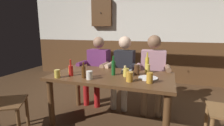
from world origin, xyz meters
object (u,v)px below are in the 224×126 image
Objects in this scene: person_2 at (153,69)px; bottle_0 at (147,64)px; pint_glass_2 at (130,77)px; wall_dart_cabinet at (102,13)px; pint_glass_6 at (126,72)px; pint_glass_0 at (147,69)px; person_1 at (123,68)px; pint_glass_5 at (89,75)px; table_candle at (125,68)px; condiment_caddy at (127,72)px; pint_glass_4 at (137,70)px; pint_glass_1 at (70,70)px; pint_glass_3 at (150,78)px; dining_table at (111,82)px; pint_glass_7 at (57,74)px; plate_0 at (148,78)px; person_0 at (97,66)px; bottle_1 at (71,70)px; bottle_3 at (84,72)px; bottle_2 at (113,67)px.

person_2 reaches higher than bottle_0.
pint_glass_2 is 0.17× the size of wall_dart_cabinet.
pint_glass_0 is at bearing 48.37° from pint_glass_6.
person_1 is 0.99m from pint_glass_5.
table_candle is 0.57× the size of condiment_caddy.
pint_glass_4 is at bearing 85.74° from pint_glass_2.
person_1 is at bearing 51.84° from pint_glass_1.
pint_glass_3 reaches higher than pint_glass_1.
wall_dart_cabinet is at bearing 108.31° from pint_glass_5.
dining_table is 0.74m from pint_glass_7.
pint_glass_2 is (0.31, -0.22, 0.16)m from dining_table.
pint_glass_1 is at bearing -167.08° from pint_glass_4.
person_2 is 0.89m from pint_glass_3.
bottle_0 is 1.14m from pint_glass_1.
pint_glass_6 is at bearing -3.12° from dining_table.
pint_glass_5 reaches higher than plate_0.
person_1 is at bearing -178.37° from person_0.
bottle_1 is at bearing 179.43° from pint_glass_2.
person_1 reaches higher than pint_glass_4.
pint_glass_1 is (-0.78, -0.24, 0.03)m from condiment_caddy.
pint_glass_5 is (0.32, -0.07, -0.03)m from bottle_1.
pint_glass_2 is 0.35m from pint_glass_4.
person_1 is 8.63× the size of pint_glass_4.
bottle_3 is at bearing 104.54° from person_0.
pint_glass_2 is (-0.20, -0.20, 0.05)m from plate_0.
pint_glass_4 is 0.20× the size of wall_dart_cabinet.
pint_glass_2 is 2.96m from wall_dart_cabinet.
person_1 is 4.96× the size of plate_0.
person_2 is 5.94× the size of bottle_3.
bottle_3 reaches higher than pint_glass_1.
pint_glass_7 is (-0.63, -0.36, 0.15)m from dining_table.
condiment_caddy is at bearing -68.13° from table_candle.
person_2 is 5.55× the size of bottle_1.
pint_glass_5 is at bearing -146.10° from pint_glass_6.
person_2 reaches higher than pint_glass_2.
pint_glass_5 is 2.83m from wall_dart_cabinet.
plate_0 is at bearing 147.37° from person_0.
person_2 is 9.85× the size of pint_glass_3.
dining_table is at bearing 41.13° from bottle_3.
bottle_2 reaches higher than pint_glass_2.
pint_glass_7 is at bearing -150.75° from dining_table.
pint_glass_0 reaches higher than pint_glass_5.
bottle_0 is 1.30m from pint_glass_7.
person_1 reaches higher than pint_glass_6.
wall_dart_cabinet is at bearing 101.94° from bottle_1.
bottle_1 is at bearing 168.73° from bottle_3.
person_0 is 5.37× the size of bottle_1.
person_1 is 9.67× the size of pint_glass_3.
pint_glass_6 is (-0.12, -0.14, -0.02)m from pint_glass_4.
person_2 is 11.69× the size of pint_glass_5.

